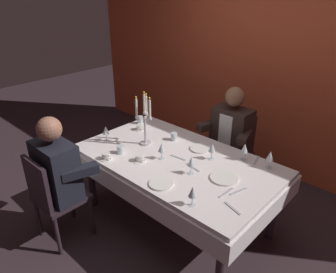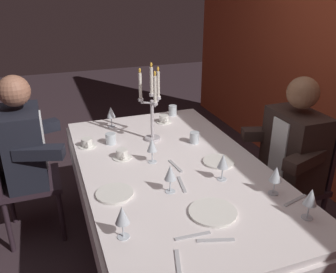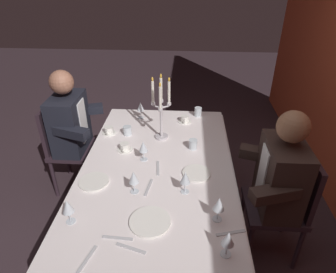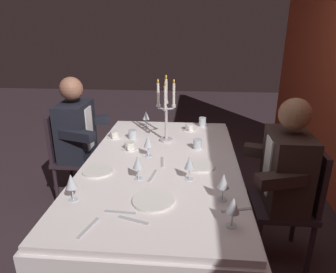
{
  "view_description": "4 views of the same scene",
  "coord_description": "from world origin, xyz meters",
  "px_view_note": "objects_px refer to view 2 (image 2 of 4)",
  "views": [
    {
      "loc": [
        1.71,
        -1.95,
        2.23
      ],
      "look_at": [
        -0.18,
        0.08,
        0.88
      ],
      "focal_mm": 33.81,
      "sensor_mm": 36.0,
      "label": 1
    },
    {
      "loc": [
        1.81,
        -0.69,
        1.79
      ],
      "look_at": [
        -0.13,
        0.01,
        0.88
      ],
      "focal_mm": 37.67,
      "sensor_mm": 36.0,
      "label": 2
    },
    {
      "loc": [
        1.74,
        0.19,
        2.05
      ],
      "look_at": [
        -0.11,
        0.08,
        0.94
      ],
      "focal_mm": 31.82,
      "sensor_mm": 36.0,
      "label": 3
    },
    {
      "loc": [
        2.0,
        0.22,
        1.69
      ],
      "look_at": [
        -0.16,
        0.04,
        0.88
      ],
      "focal_mm": 32.55,
      "sensor_mm": 36.0,
      "label": 4
    }
  ],
  "objects_px": {
    "wine_glass_0": "(152,146)",
    "wine_glass_3": "(122,216)",
    "dinner_plate_0": "(219,162)",
    "water_tumbler_2": "(111,139)",
    "wine_glass_1": "(223,162)",
    "wine_glass_5": "(111,113)",
    "dinner_plate_2": "(115,193)",
    "candelabra": "(151,107)",
    "dinner_plate_1": "(213,212)",
    "seated_diner_0": "(23,146)",
    "coffee_cup_1": "(122,154)",
    "seated_diner_1": "(295,148)",
    "wine_glass_6": "(276,175)",
    "coffee_cup_2": "(87,143)",
    "water_tumbler_0": "(194,138)",
    "dining_table": "(173,182)",
    "wine_glass_4": "(170,173)",
    "water_tumbler_1": "(173,110)",
    "wine_glass_2": "(311,198)",
    "coffee_cup_0": "(164,119)"
  },
  "relations": [
    {
      "from": "wine_glass_0",
      "to": "wine_glass_3",
      "type": "bearing_deg",
      "value": -27.83
    },
    {
      "from": "dinner_plate_0",
      "to": "water_tumbler_2",
      "type": "xyz_separation_m",
      "value": [
        -0.52,
        -0.59,
        0.03
      ]
    },
    {
      "from": "wine_glass_1",
      "to": "wine_glass_3",
      "type": "xyz_separation_m",
      "value": [
        0.3,
        -0.65,
        0.0
      ]
    },
    {
      "from": "dinner_plate_0",
      "to": "wine_glass_5",
      "type": "distance_m",
      "value": 0.99
    },
    {
      "from": "dinner_plate_2",
      "to": "water_tumbler_2",
      "type": "xyz_separation_m",
      "value": [
        -0.65,
        0.11,
        0.03
      ]
    },
    {
      "from": "candelabra",
      "to": "wine_glass_1",
      "type": "distance_m",
      "value": 0.72
    },
    {
      "from": "wine_glass_5",
      "to": "wine_glass_0",
      "type": "bearing_deg",
      "value": 9.96
    },
    {
      "from": "dinner_plate_1",
      "to": "seated_diner_0",
      "type": "xyz_separation_m",
      "value": [
        -1.16,
        -0.9,
        -0.01
      ]
    },
    {
      "from": "dinner_plate_1",
      "to": "coffee_cup_1",
      "type": "distance_m",
      "value": 0.79
    },
    {
      "from": "dinner_plate_0",
      "to": "water_tumbler_2",
      "type": "relative_size",
      "value": 2.62
    },
    {
      "from": "candelabra",
      "to": "wine_glass_1",
      "type": "height_order",
      "value": "candelabra"
    },
    {
      "from": "seated_diner_0",
      "to": "seated_diner_1",
      "type": "xyz_separation_m",
      "value": [
        0.68,
        1.77,
        0.0
      ]
    },
    {
      "from": "dinner_plate_0",
      "to": "wine_glass_6",
      "type": "distance_m",
      "value": 0.45
    },
    {
      "from": "dinner_plate_2",
      "to": "seated_diner_1",
      "type": "distance_m",
      "value": 1.31
    },
    {
      "from": "coffee_cup_2",
      "to": "coffee_cup_1",
      "type": "bearing_deg",
      "value": 36.57
    },
    {
      "from": "dinner_plate_0",
      "to": "wine_glass_0",
      "type": "xyz_separation_m",
      "value": [
        -0.15,
        -0.39,
        0.11
      ]
    },
    {
      "from": "dinner_plate_2",
      "to": "wine_glass_3",
      "type": "relative_size",
      "value": 1.24
    },
    {
      "from": "wine_glass_0",
      "to": "wine_glass_1",
      "type": "height_order",
      "value": "same"
    },
    {
      "from": "wine_glass_3",
      "to": "seated_diner_1",
      "type": "distance_m",
      "value": 1.43
    },
    {
      "from": "wine_glass_3",
      "to": "coffee_cup_2",
      "type": "bearing_deg",
      "value": -178.98
    },
    {
      "from": "water_tumbler_0",
      "to": "seated_diner_1",
      "type": "bearing_deg",
      "value": 63.24
    },
    {
      "from": "dinner_plate_1",
      "to": "seated_diner_1",
      "type": "distance_m",
      "value": 1.0
    },
    {
      "from": "dining_table",
      "to": "wine_glass_4",
      "type": "distance_m",
      "value": 0.38
    },
    {
      "from": "water_tumbler_1",
      "to": "coffee_cup_1",
      "type": "height_order",
      "value": "water_tumbler_1"
    },
    {
      "from": "wine_glass_4",
      "to": "coffee_cup_2",
      "type": "bearing_deg",
      "value": -154.91
    },
    {
      "from": "dinner_plate_0",
      "to": "wine_glass_6",
      "type": "xyz_separation_m",
      "value": [
        0.42,
        0.11,
        0.11
      ]
    },
    {
      "from": "dinner_plate_2",
      "to": "coffee_cup_1",
      "type": "relative_size",
      "value": 1.54
    },
    {
      "from": "wine_glass_5",
      "to": "seated_diner_0",
      "type": "bearing_deg",
      "value": -78.19
    },
    {
      "from": "wine_glass_1",
      "to": "water_tumbler_0",
      "type": "bearing_deg",
      "value": 173.93
    },
    {
      "from": "dining_table",
      "to": "wine_glass_0",
      "type": "bearing_deg",
      "value": -130.21
    },
    {
      "from": "water_tumbler_2",
      "to": "coffee_cup_1",
      "type": "distance_m",
      "value": 0.25
    },
    {
      "from": "wine_glass_5",
      "to": "coffee_cup_1",
      "type": "bearing_deg",
      "value": -4.87
    },
    {
      "from": "water_tumbler_2",
      "to": "coffee_cup_1",
      "type": "bearing_deg",
      "value": 5.37
    },
    {
      "from": "water_tumbler_1",
      "to": "wine_glass_1",
      "type": "bearing_deg",
      "value": -5.62
    },
    {
      "from": "wine_glass_6",
      "to": "water_tumbler_1",
      "type": "height_order",
      "value": "wine_glass_6"
    },
    {
      "from": "water_tumbler_0",
      "to": "wine_glass_2",
      "type": "bearing_deg",
      "value": 9.35
    },
    {
      "from": "dinner_plate_2",
      "to": "wine_glass_1",
      "type": "relative_size",
      "value": 1.24
    },
    {
      "from": "water_tumbler_1",
      "to": "water_tumbler_2",
      "type": "relative_size",
      "value": 1.14
    },
    {
      "from": "candelabra",
      "to": "water_tumbler_2",
      "type": "relative_size",
      "value": 7.35
    },
    {
      "from": "wine_glass_2",
      "to": "coffee_cup_1",
      "type": "xyz_separation_m",
      "value": [
        -0.93,
        -0.7,
        -0.09
      ]
    },
    {
      "from": "dinner_plate_0",
      "to": "coffee_cup_1",
      "type": "distance_m",
      "value": 0.62
    },
    {
      "from": "wine_glass_6",
      "to": "wine_glass_1",
      "type": "bearing_deg",
      "value": -139.51
    },
    {
      "from": "dinner_plate_2",
      "to": "wine_glass_4",
      "type": "xyz_separation_m",
      "value": [
        0.07,
        0.29,
        0.11
      ]
    },
    {
      "from": "wine_glass_0",
      "to": "wine_glass_6",
      "type": "height_order",
      "value": "same"
    },
    {
      "from": "seated_diner_0",
      "to": "wine_glass_5",
      "type": "bearing_deg",
      "value": 101.81
    },
    {
      "from": "wine_glass_5",
      "to": "water_tumbler_1",
      "type": "distance_m",
      "value": 0.55
    },
    {
      "from": "dinner_plate_2",
      "to": "water_tumbler_1",
      "type": "bearing_deg",
      "value": 145.21
    },
    {
      "from": "candelabra",
      "to": "coffee_cup_0",
      "type": "relative_size",
      "value": 4.26
    },
    {
      "from": "water_tumbler_1",
      "to": "coffee_cup_2",
      "type": "bearing_deg",
      "value": -63.74
    },
    {
      "from": "dining_table",
      "to": "coffee_cup_2",
      "type": "relative_size",
      "value": 14.7
    }
  ]
}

